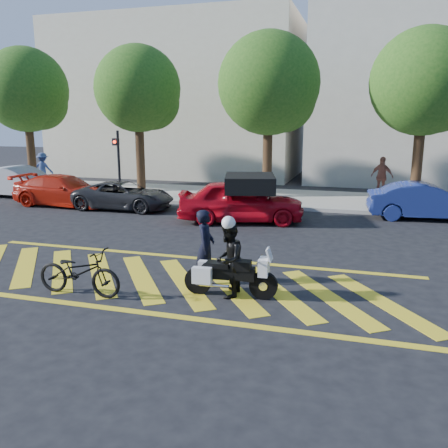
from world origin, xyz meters
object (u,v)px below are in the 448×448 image
(bicycle, at_px, (79,272))
(parked_left, at_px, (64,191))
(parked_mid_right, at_px, (247,197))
(parked_right, at_px, (426,201))
(parked_far_left, at_px, (21,182))
(parked_mid_left, at_px, (124,195))
(officer_bike, at_px, (206,246))
(police_motorcycle, at_px, (229,274))
(officer_moto, at_px, (228,260))
(red_convertible, at_px, (241,201))

(bicycle, distance_m, parked_left, 11.42)
(parked_left, bearing_deg, bicycle, -141.92)
(parked_mid_right, xyz_separation_m, parked_right, (6.74, 0.64, 0.07))
(parked_far_left, bearing_deg, parked_left, -108.01)
(bicycle, height_order, parked_mid_left, parked_mid_left)
(officer_bike, bearing_deg, parked_far_left, 46.17)
(parked_mid_left, distance_m, parked_mid_right, 5.20)
(police_motorcycle, bearing_deg, officer_moto, 168.96)
(bicycle, xyz_separation_m, parked_far_left, (-10.14, 10.60, 0.22))
(red_convertible, bearing_deg, parked_mid_right, -7.91)
(parked_left, height_order, parked_right, parked_right)
(bicycle, bearing_deg, officer_moto, -74.31)
(officer_bike, distance_m, bicycle, 2.83)
(officer_bike, height_order, parked_mid_right, officer_bike)
(officer_moto, xyz_separation_m, parked_mid_left, (-6.97, 8.36, -0.23))
(officer_bike, relative_size, parked_left, 0.37)
(parked_far_left, bearing_deg, parked_right, -85.55)
(parked_mid_right, height_order, parked_right, parked_right)
(police_motorcycle, height_order, parked_left, parked_left)
(officer_moto, relative_size, parked_far_left, 0.36)
(parked_mid_right, bearing_deg, parked_far_left, 82.06)
(bicycle, xyz_separation_m, officer_moto, (3.09, 0.84, 0.29))
(police_motorcycle, bearing_deg, parked_right, 60.10)
(bicycle, xyz_separation_m, parked_mid_right, (1.26, 9.96, 0.11))
(officer_bike, height_order, parked_right, officer_bike)
(parked_far_left, xyz_separation_m, parked_mid_right, (11.40, -0.64, -0.12))
(officer_moto, distance_m, parked_mid_left, 10.89)
(red_convertible, distance_m, parked_far_left, 11.86)
(bicycle, relative_size, red_convertible, 0.43)
(parked_far_left, relative_size, parked_left, 0.97)
(parked_mid_right, bearing_deg, bicycle, 168.08)
(officer_bike, height_order, parked_far_left, officer_bike)
(bicycle, bearing_deg, red_convertible, -9.69)
(red_convertible, relative_size, parked_mid_right, 1.26)
(officer_moto, relative_size, parked_right, 0.39)
(red_convertible, relative_size, parked_left, 0.99)
(officer_bike, distance_m, parked_left, 11.87)
(parked_right, bearing_deg, bicycle, 137.47)
(red_convertible, height_order, parked_left, red_convertible)
(officer_moto, height_order, parked_mid_left, officer_moto)
(officer_moto, height_order, parked_left, officer_moto)
(officer_moto, relative_size, red_convertible, 0.35)
(officer_moto, bearing_deg, parked_mid_right, -171.90)
(bicycle, distance_m, parked_mid_right, 10.04)
(bicycle, height_order, officer_moto, officer_moto)
(parked_left, bearing_deg, officer_bike, -128.24)
(officer_bike, bearing_deg, bicycle, 115.98)
(officer_bike, xyz_separation_m, red_convertible, (-0.87, 6.59, -0.07))
(officer_moto, height_order, parked_right, officer_moto)
(parked_right, bearing_deg, parked_left, 89.92)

